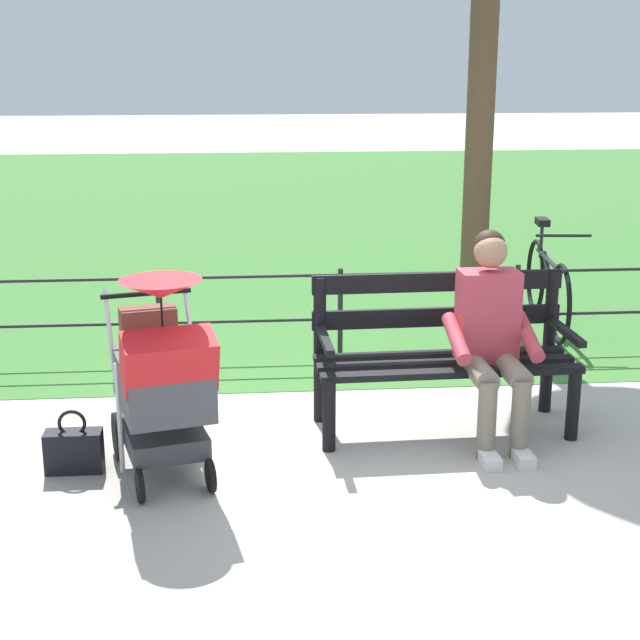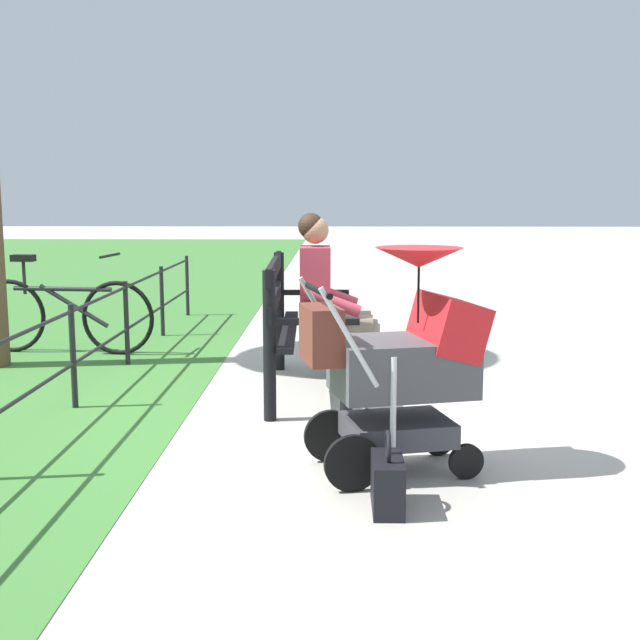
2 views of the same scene
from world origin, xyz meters
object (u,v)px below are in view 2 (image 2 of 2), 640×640
object	(u,v)px
park_bench	(298,320)
bicycle	(63,313)
handbag	(388,482)
stroller	(403,358)
person_on_bench	(330,294)

from	to	relation	value
park_bench	bicycle	size ratio (longest dim) A/B	0.98
park_bench	handbag	world-z (taller)	park_bench
stroller	bicycle	bearing A→B (deg)	-137.78
person_on_bench	stroller	distance (m)	1.97
handbag	stroller	bearing A→B (deg)	168.55
park_bench	person_on_bench	size ratio (longest dim) A/B	1.27
stroller	handbag	world-z (taller)	stroller
park_bench	bicycle	xyz separation A→B (m)	(-1.37, -2.16, -0.16)
handbag	park_bench	bearing A→B (deg)	-167.08
person_on_bench	handbag	bearing A→B (deg)	6.58
handbag	bicycle	xyz separation A→B (m)	(-3.58, -2.66, 0.24)
park_bench	handbag	bearing A→B (deg)	12.92
handbag	bicycle	world-z (taller)	bicycle
stroller	handbag	xyz separation A→B (m)	(0.52, -0.11, -0.47)
bicycle	park_bench	bearing A→B (deg)	57.55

